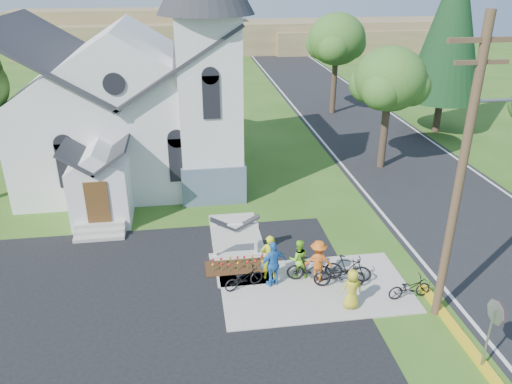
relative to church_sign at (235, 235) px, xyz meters
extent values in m
plane|color=#335A19|center=(1.20, -3.20, -1.03)|extent=(120.00, 120.00, 0.00)
cube|color=black|center=(-5.80, -5.20, -1.02)|extent=(20.00, 16.00, 0.02)
cube|color=black|center=(11.20, 11.80, -1.02)|extent=(8.00, 90.00, 0.02)
cube|color=gray|center=(2.70, -2.70, -1.00)|extent=(7.00, 4.00, 0.05)
cube|color=white|center=(-4.80, 9.80, 1.47)|extent=(11.00, 9.00, 5.00)
cube|color=slate|center=(-0.50, 6.50, -0.03)|extent=(3.20, 3.20, 2.00)
cube|color=white|center=(-0.50, 6.50, 3.47)|extent=(3.00, 3.00, 9.00)
cube|color=white|center=(-5.80, 4.10, 0.37)|extent=(2.60, 2.40, 2.80)
cube|color=#573719|center=(-5.80, 2.87, 0.47)|extent=(1.00, 0.10, 2.00)
cube|color=gray|center=(0.00, 0.00, -0.98)|extent=(2.20, 0.40, 0.10)
cube|color=white|center=(-0.85, 0.00, -0.48)|extent=(0.12, 0.12, 1.00)
cube|color=white|center=(0.85, 0.00, -0.48)|extent=(0.12, 0.12, 1.00)
cube|color=white|center=(0.00, 0.00, 0.02)|extent=(1.90, 0.14, 0.90)
cube|color=#371C0F|center=(0.00, -0.90, -0.99)|extent=(2.60, 1.10, 0.07)
cylinder|color=#473323|center=(6.50, -4.70, 3.97)|extent=(0.28, 0.28, 10.00)
cube|color=#473323|center=(6.50, -4.70, 8.17)|extent=(2.20, 0.14, 0.14)
cube|color=#473323|center=(6.50, -4.70, 7.57)|extent=(1.60, 0.12, 0.12)
cylinder|color=gray|center=(7.60, -4.70, 6.47)|extent=(2.20, 0.10, 0.10)
cylinder|color=gray|center=(6.60, -7.40, 0.07)|extent=(0.07, 0.07, 2.20)
cylinder|color=#B21414|center=(6.65, -7.40, 1.07)|extent=(0.04, 0.76, 0.76)
cylinder|color=#3B2920|center=(9.70, 8.80, 1.00)|extent=(0.44, 0.44, 4.05)
ellipsoid|color=#365E20|center=(9.70, 8.80, 4.22)|extent=(4.00, 4.00, 3.60)
cylinder|color=#3B2920|center=(10.20, 20.80, 1.22)|extent=(0.44, 0.44, 4.50)
ellipsoid|color=#365E20|center=(10.20, 20.80, 4.79)|extent=(4.40, 4.40, 3.96)
cylinder|color=#3B2920|center=(16.20, 14.80, 0.17)|extent=(0.50, 0.50, 2.40)
cone|color=black|center=(16.20, 14.80, 6.37)|extent=(5.20, 5.20, 10.00)
cube|color=olive|center=(7.20, 52.80, 0.97)|extent=(60.00, 8.00, 4.00)
cube|color=olive|center=(-8.80, 54.80, 1.77)|extent=(30.00, 6.00, 5.60)
cube|color=olive|center=(23.20, 50.80, 0.47)|extent=(25.00, 6.00, 3.00)
imported|color=#C9D018|center=(1.11, -1.84, -0.04)|extent=(0.72, 0.50, 1.87)
imported|color=black|center=(0.07, -2.31, -0.56)|extent=(1.67, 1.06, 0.83)
imported|color=#80DD29|center=(2.21, -1.91, -0.18)|extent=(0.78, 0.61, 1.60)
imported|color=black|center=(2.58, -2.21, -0.46)|extent=(1.78, 0.81, 1.03)
imported|color=blue|center=(1.18, -2.30, -0.06)|extent=(1.16, 0.78, 1.83)
imported|color=black|center=(3.60, -2.75, -0.47)|extent=(2.01, 0.98, 1.01)
imported|color=#C95A16|center=(2.90, -2.24, -0.12)|extent=(1.20, 0.82, 1.70)
imported|color=black|center=(4.05, -2.40, -0.45)|extent=(1.82, 1.13, 1.06)
imported|color=gold|center=(3.64, -4.02, -0.22)|extent=(0.75, 0.49, 1.52)
imported|color=black|center=(5.90, -3.79, -0.55)|extent=(1.66, 0.68, 0.85)
camera|label=1|loc=(-1.73, -17.71, 10.04)|focal=35.00mm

